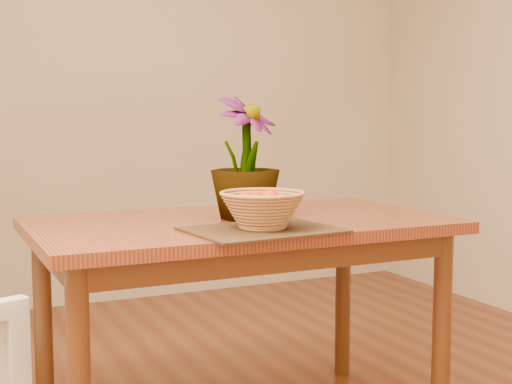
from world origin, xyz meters
name	(u,v)px	position (x,y,z in m)	size (l,w,h in m)	color
wall_back	(105,74)	(0.00, 2.25, 1.35)	(4.00, 0.02, 2.70)	beige
table	(240,244)	(0.00, 0.30, 0.66)	(1.40, 0.80, 0.75)	brown
placemat	(262,230)	(-0.04, 0.04, 0.75)	(0.45, 0.33, 0.01)	#3B2615
wicker_basket	(262,212)	(-0.04, 0.04, 0.81)	(0.26, 0.26, 0.11)	#A97146
orange_pile	(262,203)	(-0.04, 0.04, 0.84)	(0.16, 0.15, 0.07)	#DA3D03
potted_plant	(245,158)	(0.02, 0.30, 0.96)	(0.24, 0.24, 0.42)	#1E4D16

